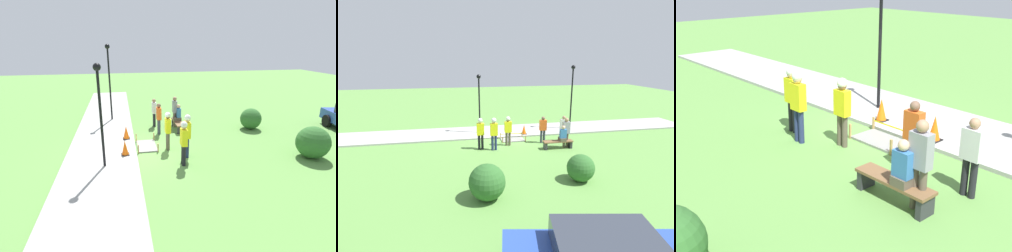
# 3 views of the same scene
# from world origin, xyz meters

# --- Properties ---
(ground_plane) EXTENTS (60.00, 60.00, 0.00)m
(ground_plane) POSITION_xyz_m (0.00, 0.00, 0.00)
(ground_plane) COLOR #5B8E42
(sidewalk) EXTENTS (28.00, 2.94, 0.10)m
(sidewalk) POSITION_xyz_m (0.00, -1.47, 0.05)
(sidewalk) COLOR #9E9E99
(sidewalk) RESTS_ON ground_plane
(wet_concrete_patch) EXTENTS (1.47, 0.91, 0.39)m
(wet_concrete_patch) POSITION_xyz_m (-0.64, 0.51, 0.04)
(wet_concrete_patch) COLOR gray
(wet_concrete_patch) RESTS_ON ground_plane
(traffic_cone_near_patch) EXTENTS (0.34, 0.34, 0.65)m
(traffic_cone_near_patch) POSITION_xyz_m (-1.60, -0.37, 0.42)
(traffic_cone_near_patch) COLOR black
(traffic_cone_near_patch) RESTS_ON sidewalk
(traffic_cone_far_patch) EXTENTS (0.34, 0.34, 0.63)m
(traffic_cone_far_patch) POSITION_xyz_m (0.32, -0.48, 0.41)
(traffic_cone_far_patch) COLOR black
(traffic_cone_far_patch) RESTS_ON sidewalk
(park_bench) EXTENTS (1.67, 0.44, 0.45)m
(park_bench) POSITION_xyz_m (-2.82, 2.48, 0.32)
(park_bench) COLOR #2D2D33
(park_bench) RESTS_ON ground_plane
(person_seated_on_bench) EXTENTS (0.36, 0.44, 0.89)m
(person_seated_on_bench) POSITION_xyz_m (-3.07, 2.53, 0.80)
(person_seated_on_bench) COLOR brown
(person_seated_on_bench) RESTS_ON park_bench
(worker_supervisor) EXTENTS (0.40, 0.25, 1.73)m
(worker_supervisor) POSITION_xyz_m (-0.17, 1.42, 1.02)
(worker_supervisor) COLOR brown
(worker_supervisor) RESTS_ON ground_plane
(worker_assistant) EXTENTS (0.40, 0.26, 1.78)m
(worker_assistant) POSITION_xyz_m (1.46, 1.75, 1.06)
(worker_assistant) COLOR black
(worker_assistant) RESTS_ON ground_plane
(worker_trainee) EXTENTS (0.40, 0.27, 1.84)m
(worker_trainee) POSITION_xyz_m (0.75, 2.06, 1.10)
(worker_trainee) COLOR navy
(worker_trainee) RESTS_ON ground_plane
(bystander_in_orange_shirt) EXTENTS (0.40, 0.22, 1.62)m
(bystander_in_orange_shirt) POSITION_xyz_m (-2.30, 1.34, 0.91)
(bystander_in_orange_shirt) COLOR #383D47
(bystander_in_orange_shirt) RESTS_ON ground_plane
(bystander_in_gray_shirt) EXTENTS (0.40, 0.22, 1.59)m
(bystander_in_gray_shirt) POSITION_xyz_m (-3.63, 1.27, 0.89)
(bystander_in_gray_shirt) COLOR black
(bystander_in_gray_shirt) RESTS_ON ground_plane
(bystander_in_white_shirt) EXTENTS (0.40, 0.23, 1.73)m
(bystander_in_white_shirt) POSITION_xyz_m (-3.31, 2.39, 0.98)
(bystander_in_white_shirt) COLOR brown
(bystander_in_white_shirt) RESTS_ON ground_plane
(lamppost_near) EXTENTS (0.28, 0.28, 3.85)m
(lamppost_near) POSITION_xyz_m (1.21, -1.29, 2.63)
(lamppost_near) COLOR black
(lamppost_near) RESTS_ON sidewalk
(lamppost_far) EXTENTS (0.28, 0.28, 4.40)m
(lamppost_far) POSITION_xyz_m (-5.16, -1.12, 2.93)
(lamppost_far) COLOR black
(lamppost_far) RESTS_ON sidewalk
(shrub_rounded_near) EXTENTS (1.14, 1.14, 1.14)m
(shrub_rounded_near) POSITION_xyz_m (-2.21, 6.45, 0.57)
(shrub_rounded_near) COLOR #2D6028
(shrub_rounded_near) RESTS_ON ground_plane
(shrub_rounded_mid) EXTENTS (1.34, 1.34, 1.34)m
(shrub_rounded_mid) POSITION_xyz_m (1.76, 7.17, 0.67)
(shrub_rounded_mid) COLOR #2D6028
(shrub_rounded_mid) RESTS_ON ground_plane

